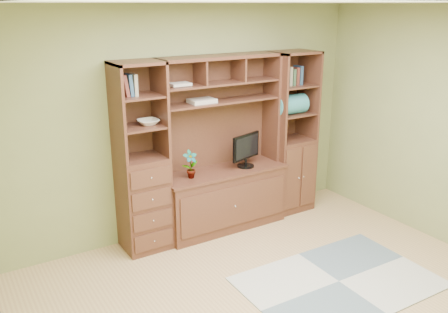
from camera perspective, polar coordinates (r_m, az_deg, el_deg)
room at (r=3.88m, az=9.46°, el=-1.81°), size 4.60×4.10×2.64m
center_hutch at (r=5.48m, az=-0.01°, el=1.28°), size 1.54×0.53×2.05m
left_tower at (r=5.08m, az=-9.89°, el=-0.33°), size 0.50×0.45×2.05m
right_tower at (r=6.09m, az=8.04°, el=2.81°), size 0.55×0.45×2.05m
rug at (r=4.91m, az=13.65°, el=-14.43°), size 1.87×1.27×0.01m
monitor at (r=5.60m, az=2.66°, el=1.45°), size 0.49×0.33×0.55m
orchid at (r=5.27m, az=-4.05°, el=-0.96°), size 0.17×0.12×0.32m
magazines at (r=5.31m, az=-2.68°, el=6.71°), size 0.29×0.21×0.04m
bowl at (r=5.01m, az=-9.10°, el=4.12°), size 0.22×0.22×0.05m
blanket_teal at (r=5.91m, az=7.94°, el=6.21°), size 0.42×0.24×0.24m
blanket_red at (r=6.15m, az=8.67°, el=6.42°), size 0.36×0.20×0.20m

